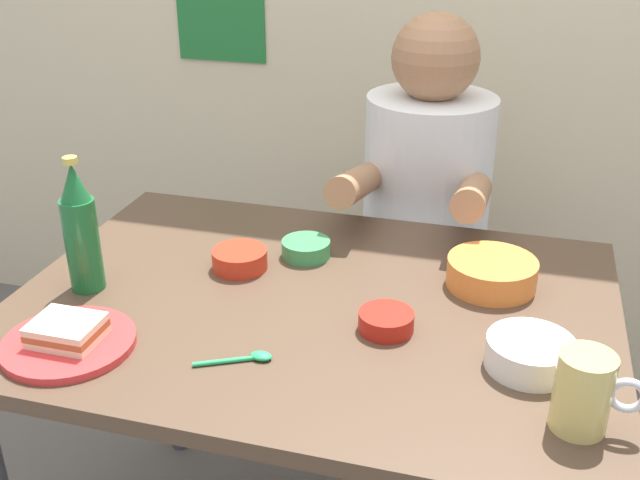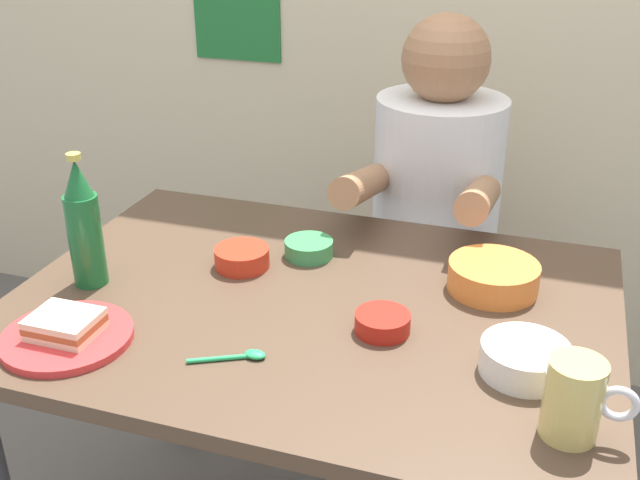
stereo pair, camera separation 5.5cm
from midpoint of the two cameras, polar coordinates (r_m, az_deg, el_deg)
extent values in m
cube|color=#4C3828|center=(1.40, 0.49, -5.11)|extent=(1.10, 0.80, 0.03)
cylinder|color=#3F3F44|center=(2.03, -9.94, -7.13)|extent=(0.05, 0.05, 0.71)
cylinder|color=#3F3F44|center=(1.84, 18.90, -12.04)|extent=(0.05, 0.05, 0.71)
cylinder|color=#4C4C51|center=(2.18, 8.64, -9.26)|extent=(0.08, 0.08, 0.41)
cylinder|color=maroon|center=(2.06, 9.05, -4.11)|extent=(0.34, 0.34, 0.04)
cylinder|color=white|center=(1.93, 9.62, 3.12)|extent=(0.32, 0.32, 0.52)
sphere|color=#A0704C|center=(1.83, 10.45, 13.42)|extent=(0.21, 0.21, 0.21)
cylinder|color=#A0704C|center=(1.69, 4.13, 4.18)|extent=(0.07, 0.31, 0.14)
cylinder|color=#A0704C|center=(1.65, 12.93, 3.05)|extent=(0.07, 0.31, 0.14)
cylinder|color=red|center=(1.33, -17.56, -7.06)|extent=(0.22, 0.22, 0.01)
cube|color=beige|center=(1.32, -17.64, -6.59)|extent=(0.11, 0.09, 0.01)
cube|color=#9E592D|center=(1.32, -17.70, -6.14)|extent=(0.11, 0.09, 0.01)
cube|color=beige|center=(1.31, -17.77, -5.70)|extent=(0.11, 0.09, 0.01)
cylinder|color=#D1BC66|center=(1.11, 20.05, -11.32)|extent=(0.08, 0.08, 0.12)
torus|color=silver|center=(1.11, 23.11, -11.41)|extent=(0.06, 0.01, 0.06)
cylinder|color=#19602D|center=(1.47, -16.35, -0.04)|extent=(0.06, 0.06, 0.18)
cone|color=#19602D|center=(1.42, -16.97, 4.52)|extent=(0.05, 0.05, 0.07)
cylinder|color=#BFB74C|center=(1.40, -17.18, 6.08)|extent=(0.03, 0.03, 0.01)
cylinder|color=#B21E14|center=(1.30, 5.99, -6.29)|extent=(0.10, 0.10, 0.03)
cylinder|color=maroon|center=(1.29, 6.01, -6.01)|extent=(0.08, 0.08, 0.02)
cylinder|color=#388C4C|center=(1.54, 0.16, -0.65)|extent=(0.10, 0.10, 0.03)
cylinder|color=#5B643A|center=(1.54, 0.16, -0.39)|extent=(0.08, 0.08, 0.02)
cylinder|color=silver|center=(1.23, 16.55, -8.69)|extent=(0.14, 0.14, 0.05)
cylinder|color=tan|center=(1.23, 16.62, -8.26)|extent=(0.11, 0.11, 0.02)
cylinder|color=red|center=(1.50, -4.92, -1.35)|extent=(0.11, 0.11, 0.04)
cylinder|color=#A33521|center=(1.50, -4.93, -1.05)|extent=(0.09, 0.09, 0.02)
cylinder|color=orange|center=(1.45, 14.10, -2.73)|extent=(0.17, 0.17, 0.05)
cylinder|color=#B25B2D|center=(1.45, 14.15, -2.30)|extent=(0.14, 0.14, 0.02)
cylinder|color=#26A559|center=(1.23, -6.26, -8.96)|extent=(0.10, 0.06, 0.01)
ellipsoid|color=#26A559|center=(1.23, -3.68, -8.70)|extent=(0.04, 0.02, 0.01)
camera|label=1|loc=(0.03, -88.86, 0.55)|focal=42.07mm
camera|label=2|loc=(0.03, 91.14, -0.55)|focal=42.07mm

